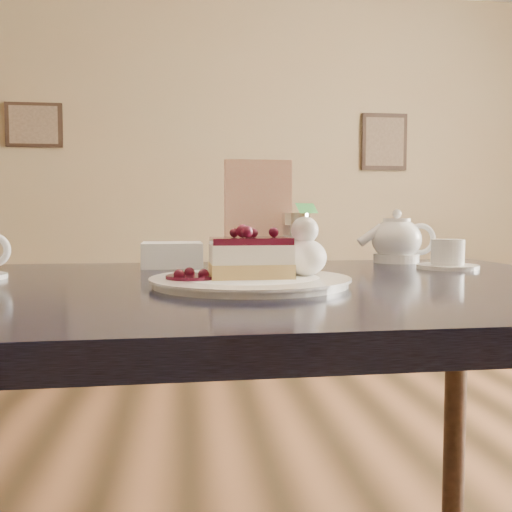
{
  "coord_description": "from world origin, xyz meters",
  "views": [
    {
      "loc": [
        -0.15,
        -0.47,
        0.87
      ],
      "look_at": [
        -0.05,
        0.31,
        0.82
      ],
      "focal_mm": 40.0,
      "sensor_mm": 36.0,
      "label": 1
    }
  ],
  "objects": [
    {
      "name": "napkin_stack",
      "position": [
        -0.17,
        0.72,
        0.79
      ],
      "size": [
        0.13,
        0.13,
        0.05
      ],
      "primitive_type": "cube",
      "rotation": [
        0.0,
        0.0,
        0.02
      ],
      "color": "white",
      "rests_on": "main_table"
    },
    {
      "name": "menu_card",
      "position": [
        0.01,
        0.74,
        0.88
      ],
      "size": [
        0.14,
        0.03,
        0.23
      ],
      "primitive_type": "cube",
      "rotation": [
        0.0,
        0.0,
        0.02
      ],
      "color": "beige",
      "rests_on": "main_table"
    },
    {
      "name": "whipped_cream",
      "position": [
        0.04,
        0.39,
        0.81
      ],
      "size": [
        0.07,
        0.07,
        0.06
      ],
      "color": "white",
      "rests_on": "dessert_plate"
    },
    {
      "name": "dessert_plate",
      "position": [
        -0.05,
        0.38,
        0.77
      ],
      "size": [
        0.3,
        0.3,
        0.01
      ],
      "primitive_type": "cylinder",
      "color": "white",
      "rests_on": "main_table"
    },
    {
      "name": "tea_set",
      "position": [
        0.34,
        0.74,
        0.81
      ],
      "size": [
        0.22,
        0.27,
        0.11
      ],
      "color": "white",
      "rests_on": "main_table"
    },
    {
      "name": "sugar_shaker",
      "position": [
        0.09,
        0.73,
        0.83
      ],
      "size": [
        0.06,
        0.06,
        0.11
      ],
      "color": "white",
      "rests_on": "main_table"
    },
    {
      "name": "main_table",
      "position": [
        -0.05,
        0.43,
        0.69
      ],
      "size": [
        1.25,
        0.85,
        0.77
      ],
      "rotation": [
        0.0,
        0.0,
        0.02
      ],
      "color": "black",
      "rests_on": "ground"
    },
    {
      "name": "cheesecake_slice",
      "position": [
        -0.05,
        0.38,
        0.81
      ],
      "size": [
        0.12,
        0.09,
        0.06
      ],
      "rotation": [
        0.0,
        0.0,
        0.02
      ],
      "color": "tan",
      "rests_on": "dessert_plate"
    },
    {
      "name": "berry_sauce",
      "position": [
        -0.14,
        0.38,
        0.78
      ],
      "size": [
        0.08,
        0.08,
        0.01
      ],
      "primitive_type": "cylinder",
      "color": "black",
      "rests_on": "dessert_plate"
    }
  ]
}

